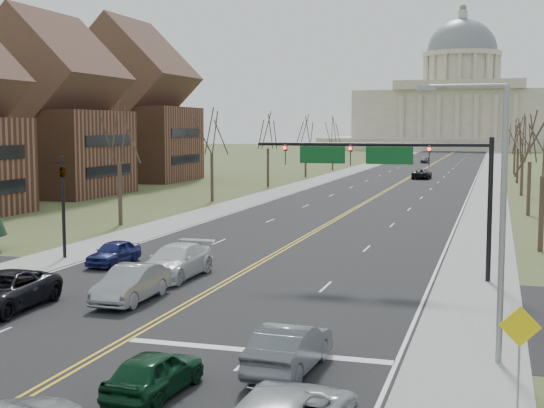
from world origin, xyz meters
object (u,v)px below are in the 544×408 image
Objects in this scene: car_sb_inner_lead at (131,284)px; car_sb_inner_second at (175,261)px; signal_mast at (388,165)px; signal_left at (63,195)px; car_far_sb at (425,160)px; warn_sign at (520,337)px; car_nb_outer_lead at (289,347)px; car_sb_outer_second at (114,253)px; car_far_nb at (422,174)px; car_sb_outer_lead at (3,291)px; car_nb_inner_lead at (154,373)px; street_light at (495,204)px.

car_sb_inner_lead is 0.85× the size of car_sb_inner_second.
signal_mast is 19.06m from signal_left.
car_sb_inner_second is at bearing -87.50° from car_far_sb.
warn_sign is 7.08m from car_nb_outer_lead.
car_sb_inner_lead is at bearing -54.00° from car_sb_outer_second.
car_far_nb is 1.36× the size of car_far_sb.
car_far_nb is at bearing 81.74° from car_sb_outer_lead.
signal_left is at bearing 144.98° from warn_sign.
warn_sign is at bearing 99.64° from car_far_nb.
car_sb_inner_lead is 134.21m from car_far_sb.
car_sb_inner_lead is 5.33m from car_sb_outer_lead.
signal_mast is at bearing -82.80° from car_far_sb.
car_sb_outer_lead reaches higher than car_nb_outer_lead.
signal_mast is 4.23× the size of warn_sign.
car_nb_outer_lead is at bearing -92.79° from signal_mast.
signal_left is at bearing 159.66° from car_sb_inner_second.
car_sb_outer_second is at bearing 142.30° from warn_sign.
car_nb_inner_lead is 0.68× the size of car_sb_inner_second.
car_far_sb is (-4.05, 50.11, -0.07)m from car_far_nb.
car_sb_inner_second reaches higher than car_sb_outer_second.
car_far_nb reaches higher than car_far_sb.
signal_mast reaches higher than car_nb_inner_lead.
car_far_nb is (-10.60, 88.59, -4.48)m from street_light.
car_sb_outer_second is (-20.37, 12.32, -4.53)m from street_light.
street_light reaches higher than car_nb_outer_lead.
signal_mast reaches higher than car_sb_outer_second.
car_sb_inner_lead is (-16.05, 8.51, -1.20)m from warn_sign.
car_far_nb reaches higher than car_nb_inner_lead.
car_sb_outer_lead is at bearing 175.51° from street_light.
car_far_sb is at bearing -82.74° from car_far_nb.
signal_left reaches higher than car_far_sb.
car_nb_outer_lead is at bearing -51.50° from car_sb_inner_second.
street_light is 2.26× the size of car_sb_outer_second.
street_light is 89.34m from car_far_nb.
car_sb_inner_second is (-0.31, 5.50, 0.03)m from car_sb_inner_lead.
car_sb_inner_second is 128.71m from car_far_sb.
street_light is 1.87× the size of car_sb_inner_lead.
car_sb_outer_second is at bearing -54.28° from car_nb_inner_lead.
car_sb_inner_second is at bearing 89.01° from car_far_nb.
warn_sign is at bearing -164.69° from car_nb_inner_lead.
car_sb_outer_lead is (4.51, -11.95, -2.90)m from signal_left.
car_sb_outer_second is at bearing 91.15° from car_sb_outer_lead.
car_sb_outer_lead reaches higher than car_sb_outer_second.
car_far_nb is at bearing -84.83° from car_nb_inner_lead.
car_far_nb is (-5.31, 75.09, -5.01)m from signal_mast.
car_sb_inner_lead reaches higher than car_far_nb.
street_light is at bearing -29.12° from signal_left.
signal_mast is at bearing -97.10° from car_nb_inner_lead.
warn_sign is at bearing -80.91° from car_far_sb.
car_nb_inner_lead is at bearing -84.93° from car_far_sb.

